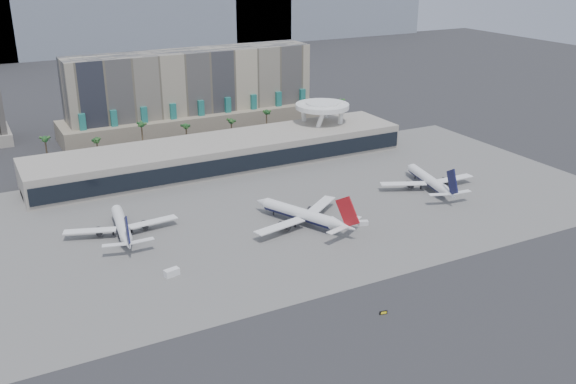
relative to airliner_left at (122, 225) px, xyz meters
name	(u,v)px	position (x,y,z in m)	size (l,w,h in m)	color
ground	(359,268)	(58.41, -57.89, -3.49)	(900.00, 900.00, 0.00)	#232326
apron_pad	(278,207)	(58.41, -2.89, -3.46)	(260.00, 130.00, 0.06)	#5B5B59
mountain_ridge	(101,18)	(86.29, 412.11, 26.40)	(680.00, 60.00, 70.00)	gray
hotel	(193,98)	(68.41, 116.53, 13.32)	(140.00, 30.00, 42.00)	tan
terminal	(223,152)	(58.41, 51.95, 3.03)	(170.00, 32.50, 14.50)	#A19A8D
saucer_structure	(322,109)	(113.41, 58.11, 14.97)	(26.00, 26.00, 21.89)	white
palm_row	(208,123)	(65.41, 87.11, 7.01)	(157.80, 2.80, 13.10)	brown
airliner_left	(122,225)	(0.00, 0.00, 0.00)	(38.66, 40.00, 13.83)	white
airliner_centre	(303,214)	(58.90, -21.14, 0.42)	(40.68, 41.88, 15.48)	white
airliner_right	(429,180)	(121.81, -13.89, 0.19)	(40.18, 41.78, 14.60)	white
service_vehicle_a	(172,272)	(5.73, -36.07, -2.38)	(4.55, 2.22, 2.22)	silver
service_vehicle_b	(364,223)	(77.81, -31.70, -2.66)	(3.21, 1.83, 1.65)	silver
taxiway_sign	(383,313)	(49.50, -83.30, -2.98)	(2.27, 0.70, 1.02)	black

